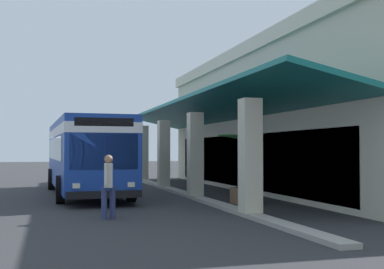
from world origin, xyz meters
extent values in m
plane|color=#2D2D30|center=(0.00, 8.00, 0.00)|extent=(120.00, 120.00, 0.00)
cube|color=#9E998E|center=(2.77, 4.46, 0.06)|extent=(27.12, 0.50, 0.12)
cube|color=beige|center=(2.77, 14.16, 3.07)|extent=(22.60, 13.47, 6.15)
cube|color=beige|center=(2.77, 14.16, 6.45)|extent=(22.90, 13.77, 0.60)
cube|color=beige|center=(-5.71, 4.50, 1.69)|extent=(0.55, 0.55, 3.38)
cube|color=beige|center=(-0.06, 4.50, 1.69)|extent=(0.55, 0.55, 3.38)
cube|color=beige|center=(5.59, 4.50, 1.69)|extent=(0.55, 0.55, 3.38)
cube|color=beige|center=(11.24, 4.50, 1.69)|extent=(0.55, 0.55, 3.38)
cube|color=#146B66|center=(2.77, 5.82, 3.73)|extent=(22.60, 3.16, 0.82)
cube|color=#19232D|center=(2.77, 7.46, 1.40)|extent=(18.99, 0.08, 2.40)
cube|color=#193D9E|center=(2.55, 0.47, 1.73)|extent=(11.09, 2.97, 2.75)
cube|color=white|center=(2.55, 0.47, 2.65)|extent=(11.11, 3.00, 0.36)
cube|color=#19232D|center=(2.25, 0.45, 1.95)|extent=(9.33, 2.94, 0.90)
cube|color=#19232D|center=(8.02, 0.68, 1.85)|extent=(0.15, 2.24, 1.20)
cube|color=black|center=(8.03, 0.68, 2.82)|extent=(0.14, 1.94, 0.28)
cube|color=black|center=(8.15, 0.68, 0.45)|extent=(0.29, 2.45, 0.24)
cube|color=silver|center=(8.03, 1.57, 0.75)|extent=(0.07, 0.24, 0.16)
cube|color=silver|center=(8.10, -0.21, 0.75)|extent=(0.07, 0.24, 0.16)
cube|color=silver|center=(1.05, 0.41, 3.22)|extent=(2.47, 1.88, 0.24)
cylinder|color=black|center=(6.13, 1.88, 0.50)|extent=(1.00, 0.30, 1.00)
cylinder|color=black|center=(6.23, -0.67, 0.50)|extent=(1.00, 0.30, 1.00)
cylinder|color=black|center=(-0.57, 1.62, 0.50)|extent=(1.00, 0.30, 1.00)
cylinder|color=black|center=(-0.48, -0.93, 0.50)|extent=(1.00, 0.30, 1.00)
cylinder|color=navy|center=(10.63, 0.64, 0.44)|extent=(0.16, 0.16, 0.87)
cylinder|color=navy|center=(10.77, 0.39, 0.44)|extent=(0.16, 0.16, 0.87)
cube|color=silver|center=(10.70, 0.52, 1.20)|extent=(0.54, 0.29, 0.66)
sphere|color=#8C664C|center=(10.70, 0.52, 1.65)|extent=(0.24, 0.24, 0.24)
cylinder|color=silver|center=(10.41, 0.61, 1.23)|extent=(0.09, 0.09, 0.59)
cylinder|color=silver|center=(10.99, 0.42, 1.23)|extent=(0.09, 0.09, 0.59)
cube|color=brown|center=(7.93, 5.62, 0.28)|extent=(0.77, 0.77, 0.55)
cylinder|color=#332319|center=(7.93, 5.62, 0.56)|extent=(0.65, 0.65, 0.02)
cylinder|color=brown|center=(7.93, 5.62, 1.43)|extent=(0.16, 0.16, 1.74)
ellipsoid|color=#286B33|center=(8.36, 5.60, 2.45)|extent=(0.87, 0.24, 0.18)
ellipsoid|color=#286B33|center=(7.90, 6.06, 2.50)|extent=(0.27, 0.89, 0.17)
ellipsoid|color=#286B33|center=(7.46, 5.54, 2.39)|extent=(0.97, 0.37, 0.19)
ellipsoid|color=#286B33|center=(7.94, 5.12, 2.41)|extent=(0.23, 0.99, 0.14)
camera|label=1|loc=(24.78, -1.10, 1.90)|focal=47.39mm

